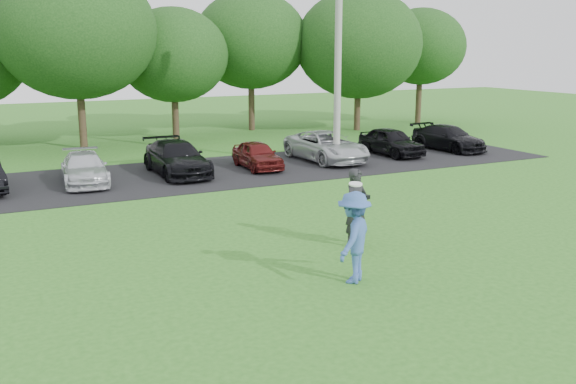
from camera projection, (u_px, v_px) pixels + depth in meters
name	position (u px, v px, depth m)	size (l,w,h in m)	color
ground	(365.00, 289.00, 12.90)	(100.00, 100.00, 0.00)	#2D691E
parking_lot	(177.00, 175.00, 24.25)	(32.00, 6.50, 0.03)	black
utility_pole	(338.00, 47.00, 25.44)	(0.28, 0.28, 9.54)	#989894
frisbee_player	(354.00, 237.00, 13.13)	(1.40, 1.33, 2.15)	#3B5EA6
camera_bystander	(356.00, 208.00, 15.56)	(0.80, 0.63, 1.91)	black
parked_cars	(191.00, 158.00, 24.50)	(28.82, 4.55, 1.26)	black
tree_row	(145.00, 44.00, 32.35)	(42.39, 9.85, 8.64)	#38281C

